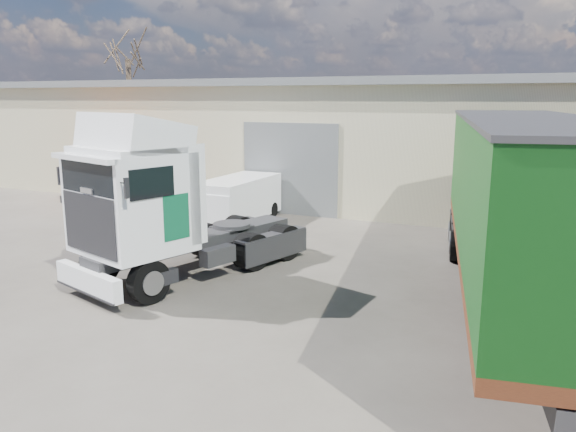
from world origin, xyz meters
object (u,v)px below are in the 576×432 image
at_px(tractor_unit, 161,212).
at_px(orange_skip, 105,182).
at_px(panel_van, 236,200).
at_px(bare_tree, 127,44).
at_px(box_trailer, 524,194).

xyz_separation_m(tractor_unit, orange_skip, (-8.85, 7.80, -0.82)).
xyz_separation_m(panel_van, orange_skip, (-7.19, 1.16, 0.10)).
relative_size(bare_tree, orange_skip, 2.54).
xyz_separation_m(bare_tree, orange_skip, (7.67, -11.15, -6.97)).
relative_size(tractor_unit, box_trailer, 0.52).
bearing_deg(orange_skip, box_trailer, -11.34).
relative_size(box_trailer, orange_skip, 3.38).
distance_m(tractor_unit, orange_skip, 11.83).
bearing_deg(panel_van, bare_tree, 140.42).
bearing_deg(box_trailer, tractor_unit, -177.82).
relative_size(box_trailer, panel_van, 3.17).
bearing_deg(bare_tree, orange_skip, -55.49).
distance_m(box_trailer, orange_skip, 18.15).
relative_size(bare_tree, panel_van, 2.38).
relative_size(bare_tree, tractor_unit, 1.45).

